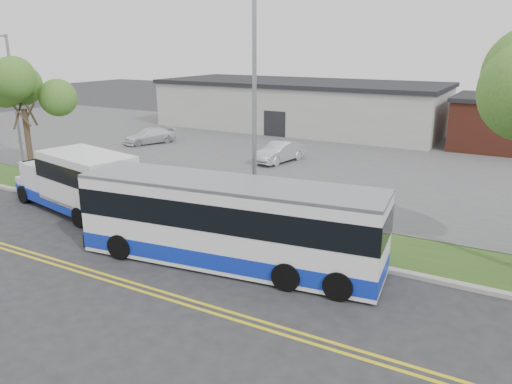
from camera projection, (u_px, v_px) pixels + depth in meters
The scene contains 18 objects.
ground at pixel (158, 234), 20.56m from camera, with size 140.00×140.00×0.00m, color #28282B.
lane_line_north at pixel (85, 269), 17.35m from camera, with size 70.00×0.12×0.01m, color gold.
lane_line_south at pixel (79, 272), 17.10m from camera, with size 70.00×0.12×0.01m, color gold.
curb at pixel (175, 224), 21.46m from camera, with size 80.00×0.30×0.15m, color #9E9B93.
verge at pixel (199, 213), 22.97m from camera, with size 80.00×3.30×0.10m, color #284D19.
parking_lot at pixel (318, 156), 34.74m from camera, with size 80.00×25.00×0.10m, color #4C4C4F.
commercial_building at pixel (300, 105), 45.30m from camera, with size 25.40×10.40×4.35m.
brick_wing at pixel (498, 122), 36.75m from camera, with size 6.30×7.30×3.90m.
tree_west at pixel (21, 89), 27.43m from camera, with size 4.40×4.40×6.91m.
streetlight_near at pixel (254, 103), 19.93m from camera, with size 0.35×1.53×9.50m.
streetlight_far at pixel (13, 94), 31.35m from camera, with size 0.35×1.53×8.00m.
shuttle_bus at pixel (79, 180), 22.82m from camera, with size 7.77×3.80×2.87m.
transit_bus at pixel (229, 223), 17.38m from camera, with size 11.08×3.80×3.01m.
pedestrian at pixel (118, 172), 26.22m from camera, with size 0.70×0.46×1.91m, color black.
parked_car_a at pixel (280, 152), 32.50m from camera, with size 1.39×3.98×1.31m, color #B8BAC0.
parked_car_b at pixel (149, 136), 38.60m from camera, with size 1.64×4.03×1.17m, color silver.
grocery_bag_left at pixel (112, 187), 26.38m from camera, with size 0.32×0.32×0.32m, color white.
grocery_bag_right at pixel (127, 186), 26.52m from camera, with size 0.32×0.32×0.32m, color white.
Camera 1 is at (12.98, -14.74, 7.50)m, focal length 35.00 mm.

